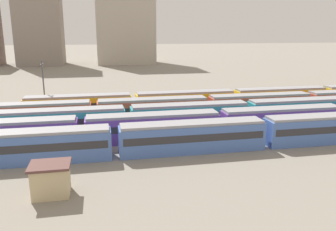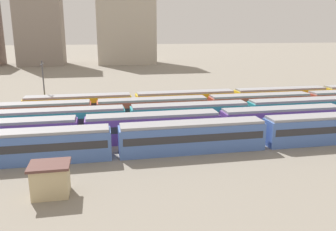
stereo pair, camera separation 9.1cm
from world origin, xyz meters
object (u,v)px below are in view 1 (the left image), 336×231
at_px(train_track_0, 193,136).
at_px(catenary_pole_1, 44,85).
at_px(train_track_1, 220,123).
at_px(train_track_2, 247,112).
at_px(train_track_3, 259,104).
at_px(train_track_4, 280,97).
at_px(signal_hut, 51,179).

relative_size(train_track_0, catenary_pole_1, 5.93).
height_order(train_track_1, train_track_2, same).
distance_m(train_track_3, catenary_pole_1, 38.09).
relative_size(train_track_4, catenary_pole_1, 9.95).
bearing_deg(train_track_2, train_track_4, 42.52).
distance_m(catenary_pole_1, signal_hut, 33.43).
xyz_separation_m(train_track_1, train_track_4, (17.79, 15.60, 0.00)).
bearing_deg(signal_hut, train_track_0, 29.27).
bearing_deg(train_track_0, train_track_2, 41.33).
bearing_deg(train_track_1, train_track_4, 41.25).
relative_size(train_track_3, train_track_4, 1.00).
xyz_separation_m(train_track_4, catenary_pole_1, (-43.79, 3.28, 3.34)).
height_order(train_track_0, train_track_4, same).
bearing_deg(train_track_4, train_track_3, -142.59).
distance_m(train_track_0, catenary_pole_1, 31.88).
height_order(train_track_3, catenary_pole_1, catenary_pole_1).
bearing_deg(train_track_4, signal_hut, -142.70).
height_order(train_track_0, signal_hut, train_track_0).
relative_size(train_track_1, train_track_2, 1.00).
xyz_separation_m(train_track_1, train_track_3, (10.99, 10.40, 0.00)).
distance_m(train_track_1, train_track_2, 8.29).
xyz_separation_m(train_track_2, catenary_pole_1, (-32.45, 13.68, 3.34)).
relative_size(train_track_2, signal_hut, 20.75).
bearing_deg(signal_hut, train_track_3, 37.28).
bearing_deg(train_track_3, train_track_0, -136.37).
bearing_deg(train_track_4, train_track_1, -138.75).
distance_m(train_track_4, catenary_pole_1, 44.04).
xyz_separation_m(train_track_0, signal_hut, (-15.63, -8.76, -0.35)).
xyz_separation_m(catenary_pole_1, signal_hut, (4.99, -32.85, -3.69)).
distance_m(train_track_1, train_track_3, 15.13).
xyz_separation_m(train_track_1, train_track_2, (6.45, 5.20, 0.00)).
height_order(train_track_2, train_track_4, same).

